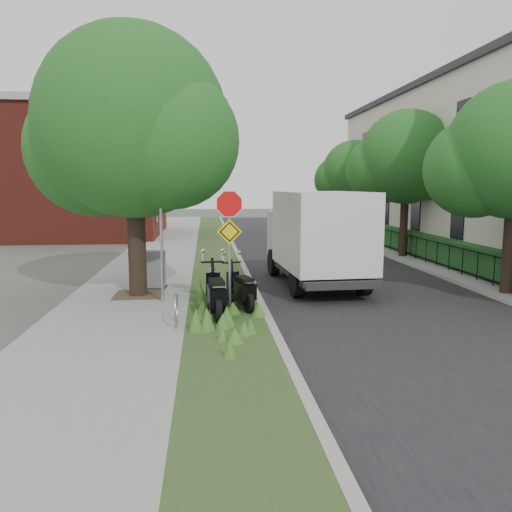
# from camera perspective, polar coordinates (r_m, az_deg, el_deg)

# --- Properties ---
(ground) EXTENTS (120.00, 120.00, 0.00)m
(ground) POSITION_cam_1_polar(r_m,az_deg,el_deg) (12.52, 3.62, -7.33)
(ground) COLOR #4C5147
(ground) RESTS_ON ground
(sidewalk_near) EXTENTS (3.50, 60.00, 0.12)m
(sidewalk_near) POSITION_cam_1_polar(r_m,az_deg,el_deg) (22.26, -11.53, -0.53)
(sidewalk_near) COLOR gray
(sidewalk_near) RESTS_ON ground
(verge) EXTENTS (2.00, 60.00, 0.12)m
(verge) POSITION_cam_1_polar(r_m,az_deg,el_deg) (22.16, -4.44, -0.43)
(verge) COLOR #2B4C20
(verge) RESTS_ON ground
(kerb_near) EXTENTS (0.20, 60.00, 0.13)m
(kerb_near) POSITION_cam_1_polar(r_m,az_deg,el_deg) (22.20, -1.86, -0.38)
(kerb_near) COLOR #9E9991
(kerb_near) RESTS_ON ground
(road) EXTENTS (7.00, 60.00, 0.01)m
(road) POSITION_cam_1_polar(r_m,az_deg,el_deg) (22.71, 6.99, -0.40)
(road) COLOR black
(road) RESTS_ON ground
(kerb_far) EXTENTS (0.20, 60.00, 0.13)m
(kerb_far) POSITION_cam_1_polar(r_m,az_deg,el_deg) (23.72, 15.26, -0.12)
(kerb_far) COLOR #9E9991
(kerb_far) RESTS_ON ground
(footpath_far) EXTENTS (3.20, 60.00, 0.12)m
(footpath_far) POSITION_cam_1_polar(r_m,az_deg,el_deg) (24.38, 19.00, -0.07)
(footpath_far) COLOR gray
(footpath_far) RESTS_ON ground
(street_tree_main) EXTENTS (6.21, 5.54, 7.66)m
(street_tree_main) POSITION_cam_1_polar(r_m,az_deg,el_deg) (14.99, -14.15, 13.49)
(street_tree_main) COLOR black
(street_tree_main) RESTS_ON ground
(bare_post) EXTENTS (0.08, 0.08, 4.00)m
(bare_post) POSITION_cam_1_polar(r_m,az_deg,el_deg) (13.81, -10.78, 2.93)
(bare_post) COLOR #A5A8AD
(bare_post) RESTS_ON ground
(bike_hoop) EXTENTS (0.06, 0.78, 0.77)m
(bike_hoop) POSITION_cam_1_polar(r_m,az_deg,el_deg) (11.68, -9.12, -6.04)
(bike_hoop) COLOR #A5A8AD
(bike_hoop) RESTS_ON ground
(sign_assembly) EXTENTS (0.94, 0.08, 3.22)m
(sign_assembly) POSITION_cam_1_polar(r_m,az_deg,el_deg) (12.55, -3.05, 3.50)
(sign_assembly) COLOR #A5A8AD
(sign_assembly) RESTS_ON ground
(fence_far) EXTENTS (0.04, 24.00, 1.00)m
(fence_far) POSITION_cam_1_polar(r_m,az_deg,el_deg) (23.91, 16.88, 1.34)
(fence_far) COLOR black
(fence_far) RESTS_ON ground
(hedge_far) EXTENTS (1.00, 24.00, 1.10)m
(hedge_far) POSITION_cam_1_polar(r_m,az_deg,el_deg) (24.19, 18.42, 1.35)
(hedge_far) COLOR #194518
(hedge_far) RESTS_ON footpath_far
(terrace_houses) EXTENTS (7.40, 26.40, 8.20)m
(terrace_houses) POSITION_cam_1_polar(r_m,az_deg,el_deg) (25.74, 26.17, 9.10)
(terrace_houses) COLOR beige
(terrace_houses) RESTS_ON ground
(brick_building) EXTENTS (9.40, 10.40, 8.30)m
(brick_building) POSITION_cam_1_polar(r_m,az_deg,el_deg) (34.74, -18.49, 9.11)
(brick_building) COLOR maroon
(brick_building) RESTS_ON ground
(far_tree_a) EXTENTS (4.60, 4.10, 6.22)m
(far_tree_a) POSITION_cam_1_polar(r_m,az_deg,el_deg) (16.59, 27.26, 9.97)
(far_tree_a) COLOR black
(far_tree_a) RESTS_ON ground
(far_tree_b) EXTENTS (4.83, 4.31, 6.56)m
(far_tree_b) POSITION_cam_1_polar(r_m,az_deg,el_deg) (23.73, 16.61, 10.25)
(far_tree_b) COLOR black
(far_tree_b) RESTS_ON ground
(far_tree_c) EXTENTS (4.37, 3.89, 5.93)m
(far_tree_c) POSITION_cam_1_polar(r_m,az_deg,el_deg) (31.26, 10.97, 9.07)
(far_tree_c) COLOR black
(far_tree_c) RESTS_ON ground
(scooter_near) EXTENTS (0.73, 1.77, 0.87)m
(scooter_near) POSITION_cam_1_polar(r_m,az_deg,el_deg) (13.05, -1.60, -4.24)
(scooter_near) COLOR black
(scooter_near) RESTS_ON ground
(scooter_far) EXTENTS (0.51, 2.02, 0.96)m
(scooter_far) POSITION_cam_1_polar(r_m,az_deg,el_deg) (12.27, -4.58, -4.84)
(scooter_far) COLOR black
(scooter_far) RESTS_ON ground
(box_truck) EXTENTS (2.62, 6.01, 2.67)m
(box_truck) POSITION_cam_1_polar(r_m,az_deg,el_deg) (16.54, 6.97, 2.51)
(box_truck) COLOR #262628
(box_truck) RESTS_ON ground
(utility_cabinet) EXTENTS (0.92, 0.65, 1.16)m
(utility_cabinet) POSITION_cam_1_polar(r_m,az_deg,el_deg) (16.03, -11.78, -1.61)
(utility_cabinet) COLOR #262628
(utility_cabinet) RESTS_ON ground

